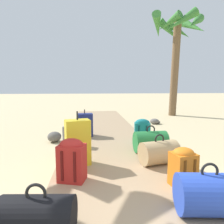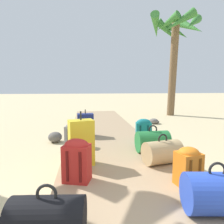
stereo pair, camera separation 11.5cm
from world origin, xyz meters
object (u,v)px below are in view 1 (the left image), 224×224
object	(u,v)px
duffel_bag_tan	(159,152)
suitcase_navy	(85,125)
duffel_bag_green	(150,142)
duffel_bag_black	(37,218)
backpack_orange	(183,166)
duffel_bag_blue	(208,194)
backpack_grey	(72,134)
suitcase_yellow	(78,142)
backpack_red	(72,159)
backpack_teal	(142,130)
palm_tree_far_right	(177,37)

from	to	relation	value
duffel_bag_tan	suitcase_navy	bearing A→B (deg)	121.38
duffel_bag_green	duffel_bag_black	distance (m)	2.53
backpack_orange	duffel_bag_blue	world-z (taller)	duffel_bag_blue
backpack_grey	duffel_bag_blue	bearing A→B (deg)	-58.74
duffel_bag_blue	suitcase_yellow	bearing A→B (deg)	132.86
backpack_red	suitcase_navy	distance (m)	2.39
backpack_grey	backpack_orange	size ratio (longest dim) A/B	1.00
duffel_bag_black	backpack_red	bearing A→B (deg)	79.70
suitcase_navy	backpack_teal	xyz separation A→B (m)	(1.22, -0.76, -0.00)
backpack_orange	duffel_bag_green	bearing A→B (deg)	90.38
suitcase_navy	backpack_grey	bearing A→B (deg)	-106.49
duffel_bag_black	backpack_teal	xyz separation A→B (m)	(1.51, 2.63, 0.09)
duffel_bag_black	duffel_bag_blue	size ratio (longest dim) A/B	0.99
duffel_bag_green	suitcase_yellow	bearing A→B (deg)	-159.90
backpack_orange	suitcase_navy	bearing A→B (deg)	114.70
backpack_red	suitcase_navy	world-z (taller)	suitcase_navy
backpack_teal	palm_tree_far_right	size ratio (longest dim) A/B	0.12
backpack_red	suitcase_navy	xyz separation A→B (m)	(0.11, 2.38, -0.02)
duffel_bag_blue	duffel_bag_green	bearing A→B (deg)	90.03
backpack_red	backpack_teal	bearing A→B (deg)	50.61
duffel_bag_green	palm_tree_far_right	bearing A→B (deg)	62.70
backpack_red	palm_tree_far_right	xyz separation A→B (m)	(3.89, 5.97, 2.95)
backpack_red	suitcase_yellow	distance (m)	0.55
duffel_bag_tan	backpack_teal	xyz separation A→B (m)	(0.04, 1.18, 0.09)
duffel_bag_tan	duffel_bag_blue	xyz separation A→B (m)	(0.04, -1.28, 0.02)
backpack_grey	suitcase_navy	bearing A→B (deg)	73.51
backpack_orange	duffel_bag_black	xyz separation A→B (m)	(-1.52, -0.72, -0.07)
backpack_orange	palm_tree_far_right	world-z (taller)	palm_tree_far_right
backpack_teal	backpack_red	bearing A→B (deg)	-129.39
backpack_red	duffel_bag_blue	distance (m)	1.58
suitcase_navy	palm_tree_far_right	world-z (taller)	palm_tree_far_right
duffel_bag_tan	suitcase_yellow	world-z (taller)	suitcase_yellow
duffel_bag_blue	palm_tree_far_right	distance (m)	7.88
suitcase_yellow	suitcase_navy	bearing A→B (deg)	88.05
duffel_bag_black	suitcase_yellow	bearing A→B (deg)	81.59
duffel_bag_tan	duffel_bag_green	world-z (taller)	duffel_bag_green
suitcase_yellow	backpack_teal	bearing A→B (deg)	39.91
duffel_bag_blue	palm_tree_far_right	world-z (taller)	palm_tree_far_right
backpack_grey	duffel_bag_black	xyz separation A→B (m)	(-0.05, -2.58, -0.07)
duffel_bag_tan	duffel_bag_blue	world-z (taller)	duffel_bag_blue
duffel_bag_tan	duffel_bag_green	distance (m)	0.58
suitcase_navy	backpack_orange	bearing A→B (deg)	-65.30
suitcase_yellow	duffel_bag_black	xyz separation A→B (m)	(-0.23, -1.56, -0.17)
suitcase_yellow	duffel_bag_blue	world-z (taller)	suitcase_yellow
duffel_bag_tan	backpack_orange	xyz separation A→B (m)	(0.04, -0.73, 0.07)
duffel_bag_tan	palm_tree_far_right	xyz separation A→B (m)	(2.59, 5.53, 3.06)
backpack_red	duffel_bag_green	world-z (taller)	backpack_red
backpack_red	palm_tree_far_right	bearing A→B (deg)	56.92
duffel_bag_blue	duffel_bag_black	bearing A→B (deg)	-173.57
backpack_grey	duffel_bag_black	size ratio (longest dim) A/B	0.79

